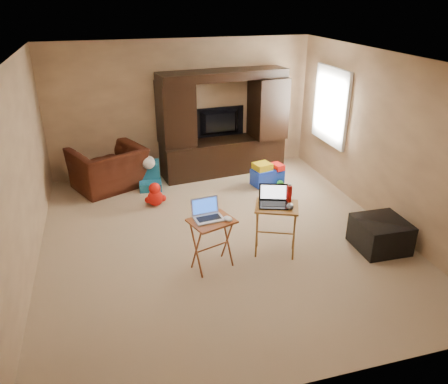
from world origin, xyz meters
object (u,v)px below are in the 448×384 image
object	(u,v)px
entertainment_center	(223,123)
tray_table_right	(276,230)
television	(221,123)
mouse_left	(228,219)
tray_table_left	(212,244)
ottoman	(380,234)
push_toy	(267,174)
mouse_right	(290,206)
child_rocker	(150,175)
plush_toy	(155,194)
laptop_left	(209,211)
laptop_right	(274,197)
recliner	(109,168)
water_bottle	(289,194)

from	to	relation	value
entertainment_center	tray_table_right	size ratio (longest dim) A/B	3.33
television	mouse_left	world-z (taller)	television
tray_table_left	ottoman	bearing A→B (deg)	-22.54
push_toy	mouse_right	world-z (taller)	mouse_right
child_rocker	plush_toy	world-z (taller)	child_rocker
plush_toy	laptop_left	size ratio (longest dim) A/B	1.14
ottoman	laptop_right	size ratio (longest dim) A/B	1.74
push_toy	tray_table_right	size ratio (longest dim) A/B	0.82
entertainment_center	ottoman	size ratio (longest dim) A/B	3.66
entertainment_center	child_rocker	bearing A→B (deg)	-169.56
entertainment_center	tray_table_right	distance (m)	3.11
recliner	child_rocker	distance (m)	0.75
laptop_left	ottoman	bearing A→B (deg)	-11.34
entertainment_center	push_toy	size ratio (longest dim) A/B	4.06
mouse_left	tray_table_right	bearing A→B (deg)	12.84
ottoman	tray_table_left	size ratio (longest dim) A/B	0.96
television	mouse_left	size ratio (longest dim) A/B	7.17
entertainment_center	mouse_right	xyz separation A→B (m)	(0.01, -3.17, -0.23)
tray_table_right	laptop_right	xyz separation A→B (m)	(-0.04, 0.02, 0.48)
ottoman	mouse_left	distance (m)	2.22
push_toy	child_rocker	bearing A→B (deg)	155.80
entertainment_center	recliner	size ratio (longest dim) A/B	2.06
recliner	tray_table_right	bearing A→B (deg)	100.85
tray_table_left	water_bottle	size ratio (longest dim) A/B	3.09
entertainment_center	tray_table_right	world-z (taller)	entertainment_center
entertainment_center	mouse_left	bearing A→B (deg)	-111.12
television	tray_table_left	bearing A→B (deg)	69.12
child_rocker	entertainment_center	bearing A→B (deg)	22.76
ottoman	mouse_left	xyz separation A→B (m)	(-2.16, 0.10, 0.50)
entertainment_center	water_bottle	world-z (taller)	entertainment_center
entertainment_center	television	size ratio (longest dim) A/B	2.41
tray_table_right	television	bearing A→B (deg)	111.37
television	laptop_left	distance (m)	3.44
television	ottoman	size ratio (longest dim) A/B	1.52
push_toy	ottoman	distance (m)	2.56
television	push_toy	size ratio (longest dim) A/B	1.69
laptop_right	mouse_right	size ratio (longest dim) A/B	2.58
television	mouse_left	distance (m)	3.49
plush_toy	laptop_left	bearing A→B (deg)	-77.35
laptop_left	child_rocker	bearing A→B (deg)	92.89
entertainment_center	plush_toy	size ratio (longest dim) A/B	5.89
water_bottle	laptop_left	bearing A→B (deg)	-172.86
recliner	laptop_right	size ratio (longest dim) A/B	3.10
ottoman	mouse_right	distance (m)	1.43
water_bottle	laptop_right	bearing A→B (deg)	-165.96
entertainment_center	mouse_right	bearing A→B (deg)	-96.48
laptop_left	water_bottle	xyz separation A→B (m)	(1.13, 0.14, 0.03)
plush_toy	ottoman	size ratio (longest dim) A/B	0.62
entertainment_center	laptop_right	size ratio (longest dim) A/B	6.37
television	push_toy	xyz separation A→B (m)	(0.61, -1.02, -0.72)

